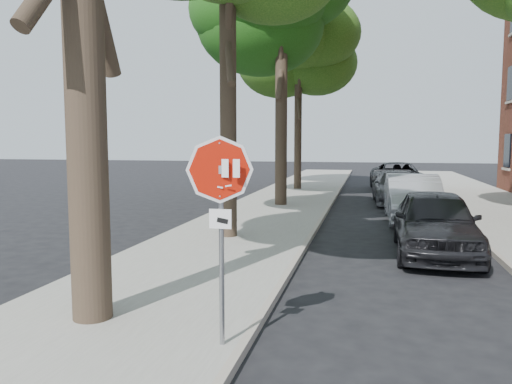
# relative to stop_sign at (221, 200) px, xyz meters

# --- Properties ---
(ground) EXTENTS (120.00, 120.00, 0.00)m
(ground) POSITION_rel_stop_sign_xyz_m (0.70, 0.03, -1.95)
(ground) COLOR black
(ground) RESTS_ON ground
(sidewalk_left) EXTENTS (4.00, 55.00, 0.12)m
(sidewalk_left) POSITION_rel_stop_sign_xyz_m (-1.80, 12.03, -1.89)
(sidewalk_left) COLOR gray
(sidewalk_left) RESTS_ON ground
(curb_left) EXTENTS (0.12, 55.00, 0.13)m
(curb_left) POSITION_rel_stop_sign_xyz_m (0.25, 12.03, -1.88)
(curb_left) COLOR #9E9384
(curb_left) RESTS_ON ground
(curb_right) EXTENTS (0.12, 55.00, 0.13)m
(curb_right) POSITION_rel_stop_sign_xyz_m (4.65, 12.03, -1.88)
(curb_right) COLOR #9E9384
(curb_right) RESTS_ON ground
(stop_sign) EXTENTS (0.76, 0.34, 2.61)m
(stop_sign) POSITION_rel_stop_sign_xyz_m (0.00, 0.00, 0.00)
(stop_sign) COLOR gray
(stop_sign) RESTS_ON sidewalk_left
(tree_mid_b) EXTENTS (5.88, 5.46, 10.36)m
(tree_mid_b) POSITION_rel_stop_sign_xyz_m (-1.72, 14.15, 6.05)
(tree_mid_b) COLOR black
(tree_mid_b) RESTS_ON sidewalk_left
(tree_far) EXTENTS (5.29, 4.91, 9.33)m
(tree_far) POSITION_rel_stop_sign_xyz_m (-2.02, 21.14, 5.26)
(tree_far) COLOR black
(tree_far) RESTS_ON sidewalk_left
(car_a) EXTENTS (1.92, 4.57, 1.54)m
(car_a) POSITION_rel_stop_sign_xyz_m (3.30, 6.42, -1.18)
(car_a) COLOR black
(car_a) RESTS_ON ground
(car_b) EXTENTS (1.74, 4.77, 1.56)m
(car_b) POSITION_rel_stop_sign_xyz_m (3.20, 11.35, -1.17)
(car_b) COLOR #A8A9B0
(car_b) RESTS_ON ground
(car_c) EXTENTS (2.15, 4.86, 1.39)m
(car_c) POSITION_rel_stop_sign_xyz_m (2.95, 16.41, -1.26)
(car_c) COLOR #454449
(car_c) RESTS_ON ground
(car_d) EXTENTS (3.00, 5.76, 1.55)m
(car_d) POSITION_rel_stop_sign_xyz_m (3.30, 21.89, -1.17)
(car_d) COLOR black
(car_d) RESTS_ON ground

